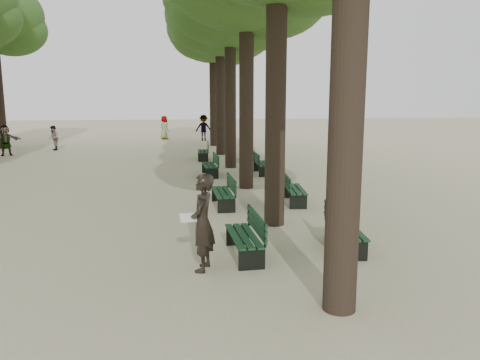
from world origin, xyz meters
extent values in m
plane|color=#B3AD87|center=(0.00, 0.00, 0.00)|extent=(120.00, 120.00, 0.00)
cylinder|color=#33261C|center=(1.50, -2.00, 3.75)|extent=(0.52, 0.52, 7.50)
cylinder|color=#33261C|center=(1.50, 3.00, 3.75)|extent=(0.52, 0.52, 7.50)
cylinder|color=#33261C|center=(1.50, 8.00, 3.75)|extent=(0.52, 0.52, 7.50)
cylinder|color=#33261C|center=(1.50, 13.00, 3.75)|extent=(0.52, 0.52, 7.50)
cylinder|color=#33261C|center=(1.50, 18.00, 3.75)|extent=(0.52, 0.52, 7.50)
ellipsoid|color=#294F1B|center=(1.50, 18.00, 7.70)|extent=(6.00, 6.00, 4.50)
cylinder|color=#33261C|center=(1.50, 23.00, 3.75)|extent=(0.52, 0.52, 7.50)
ellipsoid|color=#294F1B|center=(1.50, 23.00, 7.70)|extent=(6.00, 6.00, 4.50)
cube|color=black|center=(0.35, 0.63, 0.23)|extent=(0.60, 1.82, 0.45)
cube|color=black|center=(0.35, 0.63, 0.45)|extent=(0.62, 1.82, 0.04)
cube|color=black|center=(0.63, 0.64, 0.72)|extent=(0.12, 1.80, 0.40)
cube|color=black|center=(0.35, 5.15, 0.23)|extent=(0.57, 1.81, 0.45)
cube|color=black|center=(0.35, 5.15, 0.45)|extent=(0.59, 1.82, 0.04)
cube|color=black|center=(0.63, 5.15, 0.72)|extent=(0.09, 1.80, 0.40)
cube|color=black|center=(0.35, 10.81, 0.23)|extent=(0.60, 1.82, 0.45)
cube|color=black|center=(0.35, 10.81, 0.45)|extent=(0.62, 1.82, 0.04)
cube|color=black|center=(0.63, 10.83, 0.72)|extent=(0.12, 1.80, 0.40)
cube|color=black|center=(0.35, 15.86, 0.23)|extent=(0.63, 1.83, 0.45)
cube|color=black|center=(0.35, 15.86, 0.45)|extent=(0.65, 1.83, 0.04)
cube|color=black|center=(0.63, 15.84, 0.72)|extent=(0.15, 1.80, 0.40)
cube|color=black|center=(2.65, 0.83, 0.23)|extent=(0.68, 1.84, 0.45)
cube|color=black|center=(2.65, 0.83, 0.45)|extent=(0.70, 1.84, 0.04)
cube|color=black|center=(2.37, 0.86, 0.72)|extent=(0.21, 1.80, 0.40)
cube|color=black|center=(2.65, 5.32, 0.23)|extent=(0.70, 1.84, 0.45)
cube|color=black|center=(2.65, 5.32, 0.45)|extent=(0.72, 1.84, 0.04)
cube|color=black|center=(2.37, 5.35, 0.72)|extent=(0.22, 1.80, 0.40)
cube|color=black|center=(2.65, 10.97, 0.23)|extent=(0.56, 1.81, 0.45)
cube|color=black|center=(2.65, 10.97, 0.45)|extent=(0.58, 1.81, 0.04)
cube|color=black|center=(2.37, 10.98, 0.72)|extent=(0.08, 1.80, 0.40)
cube|color=black|center=(2.65, 15.32, 0.23)|extent=(0.69, 1.84, 0.45)
cube|color=black|center=(2.65, 15.32, 0.45)|extent=(0.71, 1.84, 0.04)
cube|color=black|center=(2.37, 15.35, 0.72)|extent=(0.22, 1.80, 0.40)
imported|color=black|center=(-0.52, -0.02, 0.94)|extent=(0.56, 0.82, 1.88)
cube|color=white|center=(-0.77, -0.02, 1.05)|extent=(0.37, 0.29, 0.12)
imported|color=#262628|center=(1.02, 26.68, 0.96)|extent=(1.30, 0.61, 1.93)
imported|color=#262628|center=(-10.53, 19.14, 0.86)|extent=(1.61, 0.90, 1.72)
imported|color=#262628|center=(-8.54, 21.47, 0.76)|extent=(0.54, 0.80, 1.53)
imported|color=#262628|center=(-1.94, 28.31, 0.91)|extent=(0.80, 0.93, 1.81)
camera|label=1|loc=(-0.96, -8.61, 3.30)|focal=35.00mm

